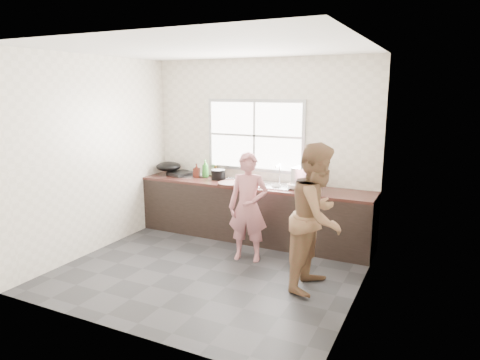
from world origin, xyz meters
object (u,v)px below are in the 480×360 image
at_px(person_side, 317,217).
at_px(bottle_green, 205,169).
at_px(bowl_crabs, 295,187).
at_px(bottle_brown_tall, 197,171).
at_px(bottle_brown_short, 216,171).
at_px(black_pot, 218,175).
at_px(bowl_held, 276,186).
at_px(burner, 181,174).
at_px(bowl_mince, 242,182).
at_px(pot_lid_right, 188,177).
at_px(cutting_board, 231,184).
at_px(glass_jar, 215,174).
at_px(dish_rack, 309,179).
at_px(plate_food, 201,175).
at_px(woman, 248,211).
at_px(pot_lid_left, 187,175).
at_px(wok, 169,166).

relative_size(person_side, bottle_green, 5.87).
xyz_separation_m(bowl_crabs, bottle_brown_tall, (-1.69, 0.09, 0.07)).
height_order(bowl_crabs, bottle_brown_short, bottle_brown_short).
bearing_deg(black_pot, bowl_crabs, -3.65).
bearing_deg(person_side, black_pot, 62.30).
bearing_deg(bowl_held, burner, 174.36).
bearing_deg(bowl_mince, pot_lid_right, 177.04).
height_order(cutting_board, glass_jar, glass_jar).
relative_size(bowl_held, bottle_green, 0.60).
bearing_deg(cutting_board, dish_rack, 11.10).
distance_m(plate_food, burner, 0.33).
xyz_separation_m(bowl_mince, bowl_held, (0.58, -0.04, 0.00)).
distance_m(bottle_brown_short, dish_rack, 1.63).
relative_size(woman, glass_jar, 15.52).
xyz_separation_m(bowl_held, pot_lid_left, (-1.62, 0.17, -0.02)).
distance_m(bottle_brown_tall, dish_rack, 1.87).
height_order(cutting_board, bottle_brown_short, bottle_brown_short).
height_order(bowl_crabs, dish_rack, dish_rack).
xyz_separation_m(woman, plate_food, (-1.31, 0.99, 0.19)).
xyz_separation_m(woman, pot_lid_left, (-1.50, 0.85, 0.19)).
distance_m(cutting_board, glass_jar, 0.67).
xyz_separation_m(black_pot, pot_lid_left, (-0.61, 0.05, -0.07)).
distance_m(glass_jar, wok, 0.81).
bearing_deg(plate_food, cutting_board, -29.29).
xyz_separation_m(bottle_green, glass_jar, (0.12, 0.12, -0.10)).
bearing_deg(dish_rack, bowl_mince, -165.69).
bearing_deg(woman, pot_lid_left, 139.32).
height_order(person_side, bottle_brown_tall, person_side).
distance_m(bowl_mince, pot_lid_left, 1.06).
bearing_deg(bottle_green, woman, -36.90).
bearing_deg(dish_rack, bowl_held, -157.10).
xyz_separation_m(glass_jar, pot_lid_right, (-0.38, -0.21, -0.04)).
relative_size(glass_jar, wok, 0.22).
height_order(bowl_mince, bottle_green, bottle_green).
bearing_deg(glass_jar, woman, -43.55).
bearing_deg(woman, black_pot, 126.77).
relative_size(black_pot, glass_jar, 2.52).
xyz_separation_m(black_pot, pot_lid_right, (-0.54, -0.03, -0.07)).
relative_size(bottle_green, wok, 0.71).
distance_m(plate_food, pot_lid_right, 0.24).
height_order(plate_food, burner, burner).
xyz_separation_m(bottle_brown_tall, pot_lid_left, (-0.20, 0.03, -0.09)).
relative_size(person_side, bowl_crabs, 9.27).
bearing_deg(bottle_brown_short, wok, -166.83).
bearing_deg(bottle_brown_short, bottle_brown_tall, -145.25).
height_order(bottle_green, pot_lid_left, bottle_green).
height_order(woman, cutting_board, woman).
height_order(bottle_green, glass_jar, bottle_green).
relative_size(bottle_brown_short, wok, 0.45).
bearing_deg(person_side, glass_jar, 60.56).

